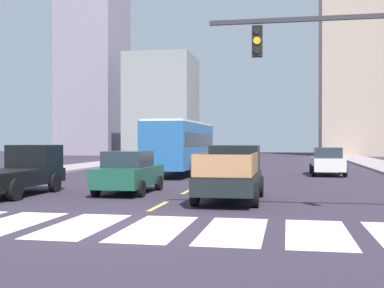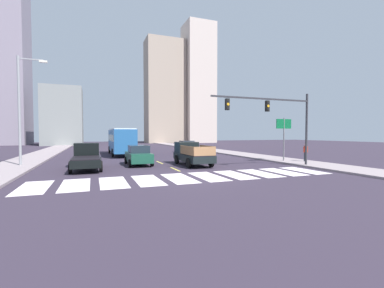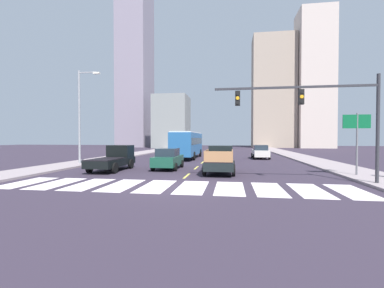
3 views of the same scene
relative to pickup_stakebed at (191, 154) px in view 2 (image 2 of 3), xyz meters
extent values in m
plane|color=#312836|center=(-2.16, -6.24, -0.94)|extent=(160.00, 160.00, 0.00)
cube|color=gray|center=(9.79, 11.76, -0.86)|extent=(3.60, 110.00, 0.15)
cube|color=gray|center=(-14.11, 11.76, -0.86)|extent=(3.60, 110.00, 0.15)
cube|color=silver|center=(-10.84, -6.24, -0.93)|extent=(1.45, 3.82, 0.01)
cube|color=silver|center=(-8.91, -6.24, -0.93)|extent=(1.45, 3.82, 0.01)
cube|color=silver|center=(-6.98, -6.24, -0.93)|extent=(1.45, 3.82, 0.01)
cube|color=silver|center=(-5.05, -6.24, -0.93)|extent=(1.45, 3.82, 0.01)
cube|color=silver|center=(-3.12, -6.24, -0.93)|extent=(1.45, 3.82, 0.01)
cube|color=silver|center=(-1.19, -6.24, -0.93)|extent=(1.45, 3.82, 0.01)
cube|color=silver|center=(0.74, -6.24, -0.93)|extent=(1.45, 3.82, 0.01)
cube|color=silver|center=(2.67, -6.24, -0.93)|extent=(1.45, 3.82, 0.01)
cube|color=silver|center=(4.60, -6.24, -0.93)|extent=(1.45, 3.82, 0.01)
cube|color=silver|center=(6.53, -6.24, -0.93)|extent=(1.45, 3.82, 0.01)
cube|color=#D6C64E|center=(-2.16, -2.24, -0.93)|extent=(0.16, 2.40, 0.01)
cube|color=#D6C64E|center=(-2.16, 2.76, -0.93)|extent=(0.16, 2.40, 0.01)
cube|color=#D6C64E|center=(-2.16, 7.76, -0.93)|extent=(0.16, 2.40, 0.01)
cube|color=#D6C64E|center=(-2.16, 12.76, -0.93)|extent=(0.16, 2.40, 0.01)
cube|color=#D6C64E|center=(-2.16, 17.76, -0.93)|extent=(0.16, 2.40, 0.01)
cube|color=#D6C64E|center=(-2.16, 22.76, -0.93)|extent=(0.16, 2.40, 0.01)
cube|color=#D6C64E|center=(-2.16, 27.76, -0.93)|extent=(0.16, 2.40, 0.01)
cube|color=#D6C64E|center=(-2.16, 32.76, -0.93)|extent=(0.16, 2.40, 0.01)
cube|color=black|center=(0.00, -0.44, -0.26)|extent=(1.96, 5.20, 0.56)
cube|color=black|center=(0.00, 1.26, 0.52)|extent=(1.84, 1.60, 1.00)
cube|color=#19232D|center=(0.00, 1.70, 0.70)|extent=(1.72, 0.08, 0.56)
cube|color=black|center=(0.00, -1.39, 0.05)|extent=(1.84, 3.30, 0.06)
cylinder|color=black|center=(-0.98, 1.12, -0.54)|extent=(0.22, 0.80, 0.80)
cylinder|color=black|center=(0.98, 1.12, -0.54)|extent=(0.22, 0.80, 0.80)
cylinder|color=black|center=(-0.98, -2.00, -0.54)|extent=(0.22, 0.80, 0.80)
cylinder|color=black|center=(0.98, -2.00, -0.54)|extent=(0.22, 0.80, 0.80)
cube|color=#966843|center=(-0.90, -1.39, 0.43)|extent=(0.06, 3.17, 0.70)
cube|color=#966843|center=(0.90, -1.39, 0.43)|extent=(0.06, 3.17, 0.70)
cube|color=#966843|center=(0.00, -2.97, 0.43)|extent=(1.80, 0.06, 0.70)
cube|color=black|center=(-8.49, -0.26, -0.26)|extent=(1.96, 5.20, 0.56)
cube|color=black|center=(-8.49, 1.44, 0.52)|extent=(1.84, 1.60, 1.00)
cube|color=#19232D|center=(-8.49, 1.88, 0.70)|extent=(1.72, 0.08, 0.56)
cube|color=black|center=(-8.49, -1.21, 0.05)|extent=(1.84, 3.30, 0.06)
cylinder|color=black|center=(-9.47, 1.30, -0.54)|extent=(0.22, 0.80, 0.80)
cylinder|color=black|center=(-7.51, 1.30, -0.54)|extent=(0.22, 0.80, 0.80)
cylinder|color=black|center=(-9.47, -1.82, -0.54)|extent=(0.22, 0.80, 0.80)
cylinder|color=black|center=(-7.51, -1.82, -0.54)|extent=(0.22, 0.80, 0.80)
cube|color=#255D98|center=(-4.65, 13.19, 0.91)|extent=(2.50, 10.80, 2.70)
cube|color=#19232D|center=(-4.65, 13.19, 1.26)|extent=(2.52, 9.94, 0.80)
cube|color=silver|center=(-4.65, 13.19, 2.32)|extent=(2.40, 10.37, 0.12)
cylinder|color=black|center=(-5.90, 16.54, -0.44)|extent=(0.22, 1.00, 1.00)
cylinder|color=black|center=(-3.40, 16.54, -0.44)|extent=(0.22, 1.00, 1.00)
cylinder|color=black|center=(-5.90, 10.22, -0.44)|extent=(0.22, 1.00, 1.00)
cylinder|color=black|center=(-3.40, 10.22, -0.44)|extent=(0.22, 1.00, 1.00)
cube|color=silver|center=(4.43, 13.86, -0.24)|extent=(1.80, 4.40, 0.76)
cube|color=#1E2833|center=(4.43, 13.71, 0.46)|extent=(1.58, 2.11, 0.64)
cylinder|color=black|center=(3.53, 15.22, -0.62)|extent=(0.22, 0.64, 0.64)
cylinder|color=black|center=(5.33, 15.22, -0.62)|extent=(0.22, 0.64, 0.64)
cylinder|color=black|center=(3.53, 12.50, -0.62)|extent=(0.22, 0.64, 0.64)
cylinder|color=black|center=(5.33, 12.50, -0.62)|extent=(0.22, 0.64, 0.64)
cube|color=#174A37|center=(-4.34, 1.48, -0.24)|extent=(1.80, 4.40, 0.76)
cube|color=#1E2833|center=(-4.34, 1.33, 0.46)|extent=(1.58, 2.11, 0.64)
cylinder|color=black|center=(-5.24, 2.84, -0.62)|extent=(0.22, 0.64, 0.64)
cylinder|color=black|center=(-3.44, 2.84, -0.62)|extent=(0.22, 0.64, 0.64)
cylinder|color=black|center=(-5.24, 0.11, -0.62)|extent=(0.22, 0.64, 0.64)
cylinder|color=black|center=(-3.44, 0.11, -0.62)|extent=(0.22, 0.64, 0.64)
cylinder|color=#2D2D33|center=(8.59, -4.33, 2.06)|extent=(0.18, 0.18, 6.00)
cube|color=#2D2D33|center=(4.23, -4.33, 4.46)|extent=(8.73, 0.12, 0.12)
cube|color=black|center=(4.66, -4.33, 3.91)|extent=(0.28, 0.24, 0.84)
cylinder|color=black|center=(4.66, -4.46, 4.17)|extent=(0.20, 0.04, 0.20)
cylinder|color=orange|center=(4.66, -4.46, 3.91)|extent=(0.20, 0.04, 0.20)
cylinder|color=black|center=(4.66, -4.46, 3.65)|extent=(0.20, 0.04, 0.20)
cube|color=black|center=(1.17, -4.33, 3.91)|extent=(0.28, 0.24, 0.84)
cylinder|color=black|center=(1.17, -4.46, 4.17)|extent=(0.20, 0.04, 0.20)
cylinder|color=orange|center=(1.17, -4.46, 3.91)|extent=(0.20, 0.04, 0.20)
cylinder|color=black|center=(1.17, -4.46, 3.65)|extent=(0.20, 0.04, 0.20)
cylinder|color=slate|center=(8.98, -1.13, 1.16)|extent=(0.12, 0.12, 4.20)
cube|color=#0B572F|center=(8.93, -1.15, 2.71)|extent=(1.70, 0.06, 0.90)
cylinder|color=gray|center=(-13.58, 3.60, 3.56)|extent=(0.20, 0.20, 9.00)
cube|color=gray|center=(-12.68, 3.60, 7.86)|extent=(1.80, 0.10, 0.10)
cube|color=silver|center=(-11.78, 3.60, 7.76)|extent=(0.60, 0.28, 0.16)
cylinder|color=#202832|center=(10.44, -2.27, -0.37)|extent=(0.14, 0.14, 0.84)
cylinder|color=#202832|center=(10.64, -2.27, -0.37)|extent=(0.14, 0.14, 0.84)
cylinder|color=maroon|center=(10.54, -2.27, 0.34)|extent=(0.34, 0.34, 0.58)
cylinder|color=maroon|center=(10.32, -2.27, 0.30)|extent=(0.09, 0.09, 0.54)
cylinder|color=maroon|center=(10.76, -2.27, 0.30)|extent=(0.09, 0.09, 0.54)
sphere|color=tan|center=(10.54, -2.27, 0.74)|extent=(0.22, 0.22, 0.22)
cube|color=gray|center=(-27.16, 54.79, 29.00)|extent=(8.47, 10.42, 59.87)
cube|color=beige|center=(22.47, 53.82, 17.02)|extent=(8.67, 8.47, 35.91)
cube|color=tan|center=(12.28, 55.41, 14.26)|extent=(11.28, 7.42, 30.39)
cube|color=gray|center=(-14.62, 47.93, 5.86)|extent=(8.63, 9.20, 13.59)
camera|label=1|loc=(1.97, -18.14, 1.21)|focal=47.04mm
camera|label=2|loc=(-8.00, -21.36, 1.78)|focal=24.58mm
camera|label=3|loc=(0.80, -19.75, 1.62)|focal=24.62mm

